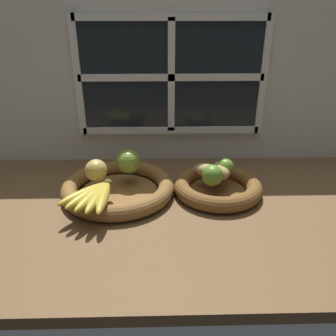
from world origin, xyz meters
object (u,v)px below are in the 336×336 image
apple_green_back (128,161)px  lime_near (213,175)px  fruit_bowl_right (217,187)px  potato_oblong (206,170)px  lime_far (225,166)px  banana_bunch_front (94,196)px  potato_large (218,173)px  chili_pepper (214,176)px  potato_back (222,168)px  fruit_bowl_left (118,188)px  apple_golden_left (96,170)px

apple_green_back → lime_near: apple_green_back is taller
fruit_bowl_right → potato_oblong: bearing=142.1°
potato_oblong → lime_near: (0.93, -6.09, 1.15)cm
lime_near → lime_far: 8.74cm
banana_bunch_front → potato_large: 37.68cm
fruit_bowl_right → chili_pepper: (-1.29, 0.64, 3.40)cm
banana_bunch_front → potato_large: potato_large is taller
chili_pepper → lime_far: bearing=67.6°
potato_oblong → potato_large: potato_large is taller
potato_back → lime_far: (0.93, -0.48, 0.64)cm
banana_bunch_front → potato_oblong: 35.51cm
potato_back → banana_bunch_front: bearing=-157.4°
lime_near → potato_oblong: bearing=98.6°
potato_back → lime_far: lime_far is taller
chili_pepper → banana_bunch_front: bearing=-128.5°
fruit_bowl_left → apple_golden_left: apple_golden_left is taller
banana_bunch_front → fruit_bowl_right: bearing=18.0°
apple_green_back → potato_large: apple_green_back is taller
apple_golden_left → fruit_bowl_right: bearing=-0.5°
apple_green_back → potato_large: size_ratio=1.11×
banana_bunch_front → lime_near: bearing=13.6°
fruit_bowl_right → potato_oblong: (-3.28, 2.55, 4.59)cm
apple_golden_left → banana_bunch_front: size_ratio=0.38×
apple_golden_left → lime_far: size_ratio=1.25×
banana_bunch_front → chili_pepper: banana_bunch_front is taller
apple_green_back → banana_bunch_front: (-8.15, -17.31, -2.39)cm
fruit_bowl_right → lime_near: lime_near is taller
fruit_bowl_right → potato_back: size_ratio=3.55×
banana_bunch_front → lime_far: 41.48cm
apple_golden_left → potato_back: size_ratio=0.87×
potato_back → chili_pepper: potato_back is taller
potato_oblong → chili_pepper: (2.00, -1.92, -1.20)cm
fruit_bowl_right → apple_green_back: bearing=168.4°
potato_oblong → potato_large: (3.28, -2.55, 0.16)cm
apple_green_back → apple_golden_left: apple_green_back is taller
potato_oblong → lime_far: (6.03, 0.98, 0.68)cm
fruit_bowl_right → apple_green_back: (-27.68, 5.66, 6.38)cm
potato_back → lime_near: (-4.18, -7.55, 1.11)cm
banana_bunch_front → lime_near: lime_near is taller
banana_bunch_front → lime_far: bearing=21.5°
apple_green_back → potato_large: (27.68, -5.66, -1.62)cm
potato_oblong → apple_green_back: bearing=172.8°
apple_green_back → potato_back: apple_green_back is taller
apple_golden_left → banana_bunch_front: 12.18cm
apple_green_back → potato_back: size_ratio=0.98×
fruit_bowl_left → lime_near: 29.10cm
fruit_bowl_left → banana_bunch_front: banana_bunch_front is taller
potato_back → potato_oblong: same height
lime_far → potato_large: bearing=-127.9°
banana_bunch_front → potato_oblong: (32.54, 14.21, 0.60)cm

